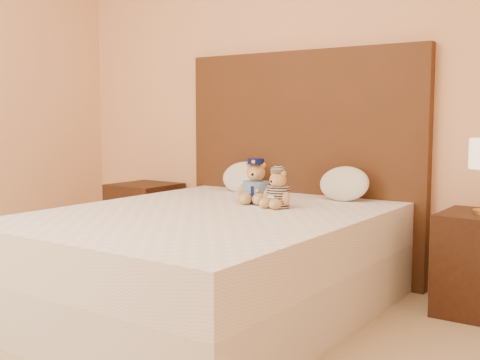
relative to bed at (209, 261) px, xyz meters
The scene contains 7 objects.
bed is the anchor object (origin of this frame).
headboard 1.12m from the bed, 90.00° to the left, with size 1.75×0.08×1.50m, color #4C2816.
nightstand_left 1.48m from the bed, 147.38° to the left, with size 0.45×0.45×0.55m, color #371D11.
teddy_police 0.58m from the bed, 85.88° to the left, with size 0.23×0.22×0.26m, color #C1814B, non-canonical shape.
teddy_prisoner 0.56m from the bed, 56.05° to the left, with size 0.20×0.19×0.22m, color #C1814B, non-canonical shape.
pillow_left 0.98m from the bed, 112.99° to the left, with size 0.32×0.21×0.23m, color white.
pillow_right 1.00m from the bed, 63.78° to the left, with size 0.32×0.21×0.23m, color white.
Camera 1 is at (1.99, -1.34, 1.06)m, focal length 45.00 mm.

